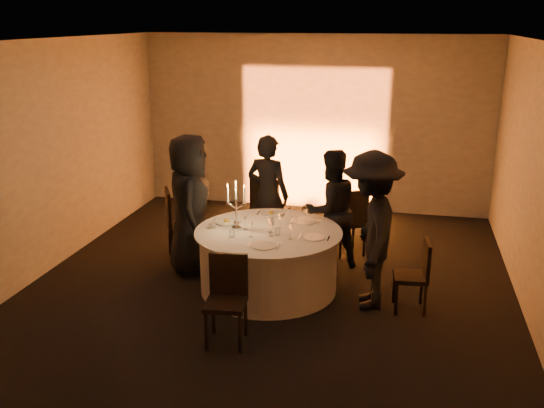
% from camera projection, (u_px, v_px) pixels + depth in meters
% --- Properties ---
extents(floor, '(7.00, 7.00, 0.00)m').
position_uv_depth(floor, '(268.00, 289.00, 7.58)').
color(floor, black).
rests_on(floor, ground).
extents(ceiling, '(7.00, 7.00, 0.00)m').
position_uv_depth(ceiling, '(268.00, 41.00, 6.69)').
color(ceiling, silver).
rests_on(ceiling, wall_back).
extents(wall_back, '(7.00, 0.00, 7.00)m').
position_uv_depth(wall_back, '(314.00, 124.00, 10.40)').
color(wall_back, '#A39E97').
rests_on(wall_back, floor).
extents(wall_front, '(7.00, 0.00, 7.00)m').
position_uv_depth(wall_front, '(145.00, 303.00, 3.87)').
color(wall_front, '#A39E97').
rests_on(wall_front, floor).
extents(wall_left, '(0.00, 7.00, 7.00)m').
position_uv_depth(wall_left, '(41.00, 160.00, 7.77)').
color(wall_left, '#A39E97').
rests_on(wall_left, floor).
extents(wall_right, '(0.00, 7.00, 7.00)m').
position_uv_depth(wall_right, '(540.00, 187.00, 6.50)').
color(wall_right, '#A39E97').
rests_on(wall_right, floor).
extents(uplighter_fixture, '(0.25, 0.12, 0.10)m').
position_uv_depth(uplighter_fixture, '(310.00, 209.00, 10.55)').
color(uplighter_fixture, black).
rests_on(uplighter_fixture, floor).
extents(banquet_table, '(1.80, 1.80, 0.77)m').
position_uv_depth(banquet_table, '(268.00, 260.00, 7.46)').
color(banquet_table, black).
rests_on(banquet_table, floor).
extents(chair_left, '(0.60, 0.60, 1.01)m').
position_uv_depth(chair_left, '(177.00, 220.00, 8.34)').
color(chair_left, black).
rests_on(chair_left, floor).
extents(chair_back_left, '(0.54, 0.54, 1.04)m').
position_uv_depth(chair_back_left, '(268.00, 206.00, 8.90)').
color(chair_back_left, black).
rests_on(chair_back_left, floor).
extents(chair_back_right, '(0.59, 0.59, 0.98)m').
position_uv_depth(chair_back_right, '(350.00, 218.00, 8.49)').
color(chair_back_right, black).
rests_on(chair_back_right, floor).
extents(chair_right, '(0.41, 0.41, 0.85)m').
position_uv_depth(chair_right, '(417.00, 272.00, 6.90)').
color(chair_right, black).
rests_on(chair_right, floor).
extents(chair_front, '(0.44, 0.44, 0.93)m').
position_uv_depth(chair_front, '(227.00, 294.00, 6.24)').
color(chair_front, black).
rests_on(chair_front, floor).
extents(guest_left, '(0.83, 1.04, 1.84)m').
position_uv_depth(guest_left, '(190.00, 204.00, 7.87)').
color(guest_left, black).
rests_on(guest_left, floor).
extents(guest_back_left, '(0.71, 0.55, 1.72)m').
position_uv_depth(guest_back_left, '(268.00, 195.00, 8.50)').
color(guest_back_left, black).
rests_on(guest_back_left, floor).
extents(guest_back_right, '(1.00, 0.97, 1.63)m').
position_uv_depth(guest_back_right, '(330.00, 210.00, 8.00)').
color(guest_back_right, black).
rests_on(guest_back_right, floor).
extents(guest_right, '(0.83, 1.27, 1.85)m').
position_uv_depth(guest_right, '(371.00, 231.00, 6.90)').
color(guest_right, black).
rests_on(guest_right, floor).
extents(plate_left, '(0.36, 0.30, 0.08)m').
position_uv_depth(plate_left, '(227.00, 221.00, 7.64)').
color(plate_left, white).
rests_on(plate_left, banquet_table).
extents(plate_back_left, '(0.35, 0.27, 0.08)m').
position_uv_depth(plate_back_left, '(271.00, 213.00, 7.95)').
color(plate_back_left, white).
rests_on(plate_back_left, banquet_table).
extents(plate_back_right, '(0.35, 0.29, 0.01)m').
position_uv_depth(plate_back_right, '(305.00, 221.00, 7.67)').
color(plate_back_right, white).
rests_on(plate_back_right, banquet_table).
extents(plate_right, '(0.36, 0.26, 0.01)m').
position_uv_depth(plate_right, '(314.00, 237.00, 7.11)').
color(plate_right, white).
rests_on(plate_right, banquet_table).
extents(plate_front, '(0.36, 0.29, 0.01)m').
position_uv_depth(plate_front, '(264.00, 246.00, 6.85)').
color(plate_front, white).
rests_on(plate_front, banquet_table).
extents(coffee_cup, '(0.11, 0.11, 0.07)m').
position_uv_depth(coffee_cup, '(212.00, 226.00, 7.43)').
color(coffee_cup, white).
rests_on(coffee_cup, banquet_table).
extents(candelabra, '(0.26, 0.12, 0.61)m').
position_uv_depth(candelabra, '(236.00, 212.00, 7.37)').
color(candelabra, silver).
rests_on(candelabra, banquet_table).
extents(wine_glass_a, '(0.07, 0.07, 0.19)m').
position_uv_depth(wine_glass_a, '(280.00, 218.00, 7.39)').
color(wine_glass_a, silver).
rests_on(wine_glass_a, banquet_table).
extents(wine_glass_b, '(0.07, 0.07, 0.19)m').
position_uv_depth(wine_glass_b, '(291.00, 228.00, 7.03)').
color(wine_glass_b, silver).
rests_on(wine_glass_b, banquet_table).
extents(wine_glass_c, '(0.07, 0.07, 0.19)m').
position_uv_depth(wine_glass_c, '(251.00, 226.00, 7.10)').
color(wine_glass_c, silver).
rests_on(wine_glass_c, banquet_table).
extents(wine_glass_d, '(0.07, 0.07, 0.19)m').
position_uv_depth(wine_glass_d, '(245.00, 219.00, 7.35)').
color(wine_glass_d, silver).
rests_on(wine_glass_d, banquet_table).
extents(wine_glass_e, '(0.07, 0.07, 0.19)m').
position_uv_depth(wine_glass_e, '(306.00, 214.00, 7.54)').
color(wine_glass_e, silver).
rests_on(wine_glass_e, banquet_table).
extents(wine_glass_f, '(0.07, 0.07, 0.19)m').
position_uv_depth(wine_glass_f, '(270.00, 222.00, 7.25)').
color(wine_glass_f, silver).
rests_on(wine_glass_f, banquet_table).
extents(wine_glass_g, '(0.07, 0.07, 0.19)m').
position_uv_depth(wine_glass_g, '(272.00, 225.00, 7.12)').
color(wine_glass_g, silver).
rests_on(wine_glass_g, banquet_table).
extents(tumbler_a, '(0.07, 0.07, 0.09)m').
position_uv_depth(tumbler_a, '(272.00, 221.00, 7.56)').
color(tumbler_a, silver).
rests_on(tumbler_a, banquet_table).
extents(tumbler_b, '(0.07, 0.07, 0.09)m').
position_uv_depth(tumbler_b, '(232.00, 233.00, 7.13)').
color(tumbler_b, silver).
rests_on(tumbler_b, banquet_table).
extents(tumbler_c, '(0.07, 0.07, 0.09)m').
position_uv_depth(tumbler_c, '(278.00, 232.00, 7.19)').
color(tumbler_c, silver).
rests_on(tumbler_c, banquet_table).
extents(tumbler_d, '(0.07, 0.07, 0.09)m').
position_uv_depth(tumbler_d, '(295.00, 220.00, 7.59)').
color(tumbler_d, silver).
rests_on(tumbler_d, banquet_table).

